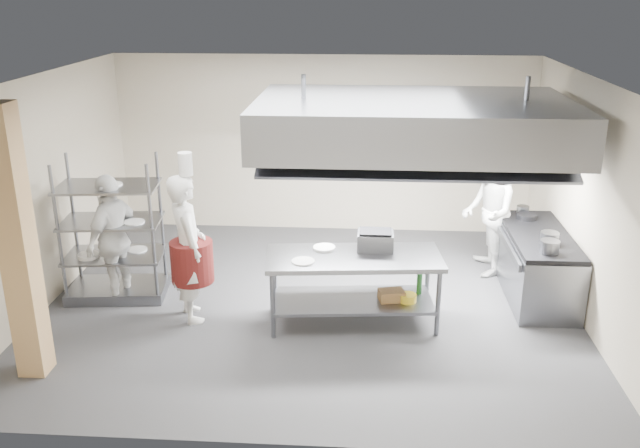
# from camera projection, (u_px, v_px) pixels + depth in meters

# --- Properties ---
(floor) EXTENTS (7.00, 7.00, 0.00)m
(floor) POSITION_uv_depth(u_px,v_px,m) (310.00, 303.00, 9.16)
(floor) COLOR #272729
(floor) RESTS_ON ground
(ceiling) EXTENTS (7.00, 7.00, 0.00)m
(ceiling) POSITION_uv_depth(u_px,v_px,m) (309.00, 79.00, 8.16)
(ceiling) COLOR silver
(ceiling) RESTS_ON wall_back
(wall_back) EXTENTS (7.00, 0.00, 7.00)m
(wall_back) POSITION_uv_depth(u_px,v_px,m) (324.00, 145.00, 11.48)
(wall_back) COLOR #B9AB93
(wall_back) RESTS_ON ground
(wall_left) EXTENTS (0.00, 6.00, 6.00)m
(wall_left) POSITION_uv_depth(u_px,v_px,m) (44.00, 192.00, 8.88)
(wall_left) COLOR #B9AB93
(wall_left) RESTS_ON ground
(wall_right) EXTENTS (0.00, 6.00, 6.00)m
(wall_right) POSITION_uv_depth(u_px,v_px,m) (589.00, 203.00, 8.44)
(wall_right) COLOR #B9AB93
(wall_right) RESTS_ON ground
(column) EXTENTS (0.30, 0.30, 3.00)m
(column) POSITION_uv_depth(u_px,v_px,m) (18.00, 246.00, 7.06)
(column) COLOR tan
(column) RESTS_ON floor
(exhaust_hood) EXTENTS (4.00, 2.50, 0.60)m
(exhaust_hood) POSITION_uv_depth(u_px,v_px,m) (413.00, 123.00, 8.65)
(exhaust_hood) COLOR gray
(exhaust_hood) RESTS_ON ceiling
(hood_strip_a) EXTENTS (1.60, 0.12, 0.04)m
(hood_strip_a) POSITION_uv_depth(u_px,v_px,m) (342.00, 146.00, 8.82)
(hood_strip_a) COLOR white
(hood_strip_a) RESTS_ON exhaust_hood
(hood_strip_b) EXTENTS (1.60, 0.12, 0.04)m
(hood_strip_b) POSITION_uv_depth(u_px,v_px,m) (482.00, 148.00, 8.70)
(hood_strip_b) COLOR white
(hood_strip_b) RESTS_ON exhaust_hood
(wall_shelf) EXTENTS (1.50, 0.28, 0.04)m
(wall_shelf) POSITION_uv_depth(u_px,v_px,m) (431.00, 149.00, 11.22)
(wall_shelf) COLOR gray
(wall_shelf) RESTS_ON wall_back
(island) EXTENTS (2.24, 1.10, 0.91)m
(island) POSITION_uv_depth(u_px,v_px,m) (353.00, 289.00, 8.50)
(island) COLOR slate
(island) RESTS_ON floor
(island_worktop) EXTENTS (2.24, 1.10, 0.06)m
(island_worktop) POSITION_uv_depth(u_px,v_px,m) (354.00, 258.00, 8.36)
(island_worktop) COLOR gray
(island_worktop) RESTS_ON island
(island_undershelf) EXTENTS (2.06, 1.00, 0.04)m
(island_undershelf) POSITION_uv_depth(u_px,v_px,m) (353.00, 300.00, 8.55)
(island_undershelf) COLOR slate
(island_undershelf) RESTS_ON island
(pass_rack) EXTENTS (1.37, 0.89, 1.95)m
(pass_rack) POSITION_uv_depth(u_px,v_px,m) (112.00, 229.00, 9.08)
(pass_rack) COLOR gray
(pass_rack) RESTS_ON floor
(cooking_range) EXTENTS (0.80, 2.00, 0.84)m
(cooking_range) POSITION_uv_depth(u_px,v_px,m) (536.00, 266.00, 9.30)
(cooking_range) COLOR gray
(cooking_range) RESTS_ON floor
(range_top) EXTENTS (0.78, 1.96, 0.06)m
(range_top) POSITION_uv_depth(u_px,v_px,m) (539.00, 235.00, 9.15)
(range_top) COLOR black
(range_top) RESTS_ON cooking_range
(chef_head) EXTENTS (0.72, 0.83, 1.91)m
(chef_head) POSITION_uv_depth(u_px,v_px,m) (188.00, 248.00, 8.47)
(chef_head) COLOR silver
(chef_head) RESTS_ON floor
(chef_line) EXTENTS (0.73, 0.93, 1.87)m
(chef_line) POSITION_uv_depth(u_px,v_px,m) (488.00, 213.00, 9.85)
(chef_line) COLOR silver
(chef_line) RESTS_ON floor
(chef_plating) EXTENTS (0.71, 1.12, 1.78)m
(chef_plating) POSITION_uv_depth(u_px,v_px,m) (114.00, 239.00, 8.96)
(chef_plating) COLOR silver
(chef_plating) RESTS_ON floor
(griddle) EXTENTS (0.46, 0.36, 0.22)m
(griddle) POSITION_uv_depth(u_px,v_px,m) (375.00, 241.00, 8.53)
(griddle) COLOR slate
(griddle) RESTS_ON island_worktop
(wicker_basket) EXTENTS (0.35, 0.28, 0.14)m
(wicker_basket) POSITION_uv_depth(u_px,v_px,m) (391.00, 295.00, 8.49)
(wicker_basket) COLOR olive
(wicker_basket) RESTS_ON island_undershelf
(stockpot) EXTENTS (0.23, 0.23, 0.16)m
(stockpot) POSITION_uv_depth(u_px,v_px,m) (549.00, 238.00, 8.73)
(stockpot) COLOR gray
(stockpot) RESTS_ON range_top
(plate_stack) EXTENTS (0.28, 0.28, 0.05)m
(plate_stack) POSITION_uv_depth(u_px,v_px,m) (115.00, 253.00, 9.20)
(plate_stack) COLOR white
(plate_stack) RESTS_ON pass_rack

